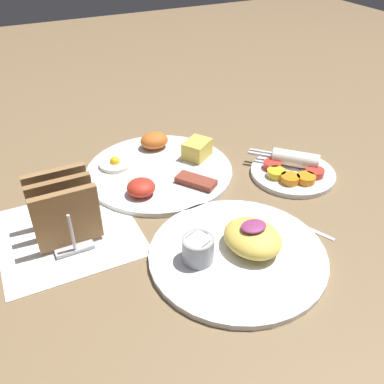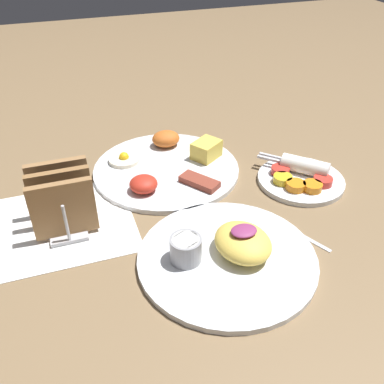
{
  "view_description": "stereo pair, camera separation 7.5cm",
  "coord_description": "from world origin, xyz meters",
  "views": [
    {
      "loc": [
        -0.27,
        -0.54,
        0.46
      ],
      "look_at": [
        -0.0,
        0.01,
        0.03
      ],
      "focal_mm": 40.0,
      "sensor_mm": 36.0,
      "label": 1
    },
    {
      "loc": [
        -0.21,
        -0.57,
        0.46
      ],
      "look_at": [
        -0.0,
        0.01,
        0.03
      ],
      "focal_mm": 40.0,
      "sensor_mm": 36.0,
      "label": 2
    }
  ],
  "objects": [
    {
      "name": "teaspoon",
      "position": [
        0.12,
        -0.09,
        0.0
      ],
      "size": [
        0.07,
        0.12,
        0.01
      ],
      "color": "silver",
      "rests_on": "ground_plane"
    },
    {
      "name": "plate_breakfast",
      "position": [
        -0.01,
        0.14,
        0.01
      ],
      "size": [
        0.29,
        0.29,
        0.05
      ],
      "color": "white",
      "rests_on": "ground_plane"
    },
    {
      "name": "toast_rack",
      "position": [
        -0.22,
        0.04,
        0.05
      ],
      "size": [
        0.1,
        0.12,
        0.1
      ],
      "color": "#B7B7BC",
      "rests_on": "ground_plane"
    },
    {
      "name": "ground_plane",
      "position": [
        0.0,
        0.0,
        0.0
      ],
      "size": [
        3.0,
        3.0,
        0.0
      ],
      "primitive_type": "plane",
      "color": "brown"
    },
    {
      "name": "plate_foreground",
      "position": [
        0.0,
        -0.13,
        0.01
      ],
      "size": [
        0.27,
        0.27,
        0.06
      ],
      "color": "white",
      "rests_on": "ground_plane"
    },
    {
      "name": "plate_condiments",
      "position": [
        0.22,
        0.02,
        0.01
      ],
      "size": [
        0.17,
        0.17,
        0.04
      ],
      "color": "white",
      "rests_on": "ground_plane"
    },
    {
      "name": "napkin_flat",
      "position": [
        -0.22,
        0.04,
        0.0
      ],
      "size": [
        0.22,
        0.22,
        0.0
      ],
      "color": "white",
      "rests_on": "ground_plane"
    }
  ]
}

